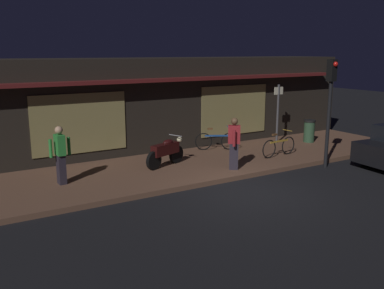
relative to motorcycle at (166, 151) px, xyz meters
The scene contains 11 objects.
ground_plane 3.33m from the motorcycle, 73.17° to the right, with size 60.00×60.00×0.00m, color black.
sidewalk_slab 1.11m from the motorcycle, ahead, with size 18.00×4.00×0.15m, color brown.
storefront_building 3.58m from the motorcycle, 73.79° to the left, with size 18.00×3.30×3.60m.
motorcycle is the anchor object (origin of this frame).
bicycle_parked 2.97m from the motorcycle, 21.88° to the left, with size 1.48×0.81×0.91m.
bicycle_extra 4.20m from the motorcycle, 12.38° to the right, with size 1.66×0.42×0.91m.
person_photographer 3.47m from the motorcycle, behind, with size 0.61×0.39×1.67m.
person_bystander 2.25m from the motorcycle, 41.46° to the right, with size 0.44×0.54×1.67m.
sign_post 5.70m from the motorcycle, ahead, with size 0.44×0.09×2.40m.
trash_bin 6.88m from the motorcycle, ahead, with size 0.48×0.48×0.93m.
traffic_light_pole 5.69m from the motorcycle, 27.18° to the right, with size 0.24×0.33×3.60m.
Camera 1 is at (-7.22, -8.94, 3.86)m, focal length 39.86 mm.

